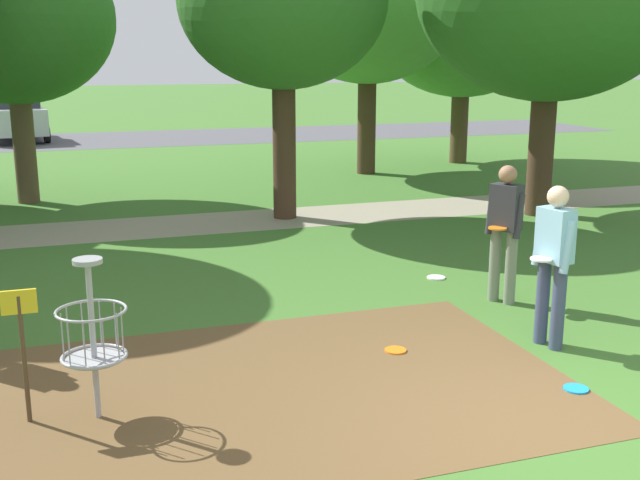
% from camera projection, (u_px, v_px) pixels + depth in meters
% --- Properties ---
extents(ground_plane, '(160.00, 160.00, 0.00)m').
position_uv_depth(ground_plane, '(554.00, 433.00, 6.27)').
color(ground_plane, '#3D6B28').
extents(dirt_tee_pad, '(5.54, 3.67, 0.01)m').
position_uv_depth(dirt_tee_pad, '(270.00, 389.00, 7.08)').
color(dirt_tee_pad, brown).
rests_on(dirt_tee_pad, ground).
extents(disc_golf_basket, '(0.98, 0.58, 1.39)m').
position_uv_depth(disc_golf_basket, '(85.00, 333.00, 6.36)').
color(disc_golf_basket, '#9E9EA3').
rests_on(disc_golf_basket, ground).
extents(player_waiting_left, '(0.43, 0.49, 1.71)m').
position_uv_depth(player_waiting_left, '(553.00, 257.00, 7.94)').
color(player_waiting_left, '#384260').
rests_on(player_waiting_left, ground).
extents(player_waiting_right, '(0.45, 0.49, 1.71)m').
position_uv_depth(player_waiting_right, '(505.00, 226.00, 9.39)').
color(player_waiting_right, slate).
rests_on(player_waiting_right, ground).
extents(frisbee_near_basket, '(0.25, 0.25, 0.02)m').
position_uv_depth(frisbee_near_basket, '(436.00, 278.00, 10.63)').
color(frisbee_near_basket, white).
rests_on(frisbee_near_basket, ground).
extents(frisbee_by_tee, '(0.23, 0.23, 0.02)m').
position_uv_depth(frisbee_by_tee, '(576.00, 389.00, 7.08)').
color(frisbee_by_tee, '#1E93DB').
rests_on(frisbee_by_tee, ground).
extents(frisbee_mid_grass, '(0.23, 0.23, 0.02)m').
position_uv_depth(frisbee_mid_grass, '(395.00, 350.00, 8.00)').
color(frisbee_mid_grass, orange).
rests_on(frisbee_mid_grass, ground).
extents(tree_near_right, '(3.98, 3.98, 5.41)m').
position_uv_depth(tree_near_right, '(13.00, 19.00, 15.30)').
color(tree_near_right, brown).
rests_on(tree_near_right, ground).
extents(tree_mid_center, '(4.78, 4.78, 6.35)m').
position_uv_depth(tree_mid_center, '(368.00, 1.00, 19.17)').
color(tree_mid_center, '#422D1E').
rests_on(tree_mid_center, ground).
extents(tree_far_center, '(5.27, 5.27, 6.32)m').
position_uv_depth(tree_far_center, '(464.00, 15.00, 21.27)').
color(tree_far_center, '#4C3823').
rests_on(tree_far_center, ground).
extents(tree_far_right, '(3.77, 3.77, 5.58)m').
position_uv_depth(tree_far_right, '(283.00, 0.00, 13.72)').
color(tree_far_right, '#422D1E').
rests_on(tree_far_right, ground).
extents(parking_lot_strip, '(36.00, 6.00, 0.01)m').
position_uv_depth(parking_lot_strip, '(162.00, 138.00, 28.87)').
color(parking_lot_strip, '#4C4C51').
rests_on(parking_lot_strip, ground).
extents(parked_car_leftmost, '(2.40, 4.41, 1.84)m').
position_uv_depth(parked_car_leftmost, '(14.00, 115.00, 27.72)').
color(parked_car_leftmost, '#B2B7BC').
rests_on(parked_car_leftmost, ground).
extents(gravel_path, '(40.00, 1.85, 0.00)m').
position_uv_depth(gravel_path, '(270.00, 219.00, 14.51)').
color(gravel_path, gray).
rests_on(gravel_path, ground).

